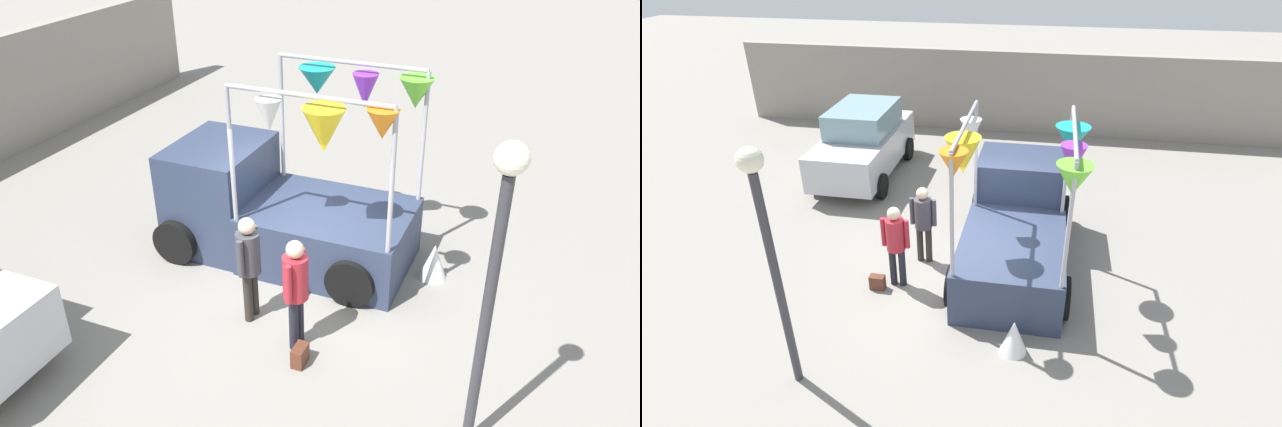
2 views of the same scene
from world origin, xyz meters
TOP-DOWN VIEW (x-y plane):
  - ground_plane at (0.00, 0.00)m, footprint 60.00×60.00m
  - vendor_truck at (0.88, 0.76)m, footprint 2.58×4.06m
  - parked_car at (-3.47, 4.07)m, footprint 1.88×4.00m
  - person_customer at (-1.21, -0.56)m, footprint 0.53×0.34m
  - person_vendor at (-0.90, 0.29)m, footprint 0.53×0.34m
  - handbag at (-1.56, -0.76)m, footprint 0.28×0.16m
  - street_lamp at (-2.04, -3.05)m, footprint 0.32×0.32m
  - brick_boundary_wall at (0.00, 8.22)m, footprint 18.00×0.36m
  - folded_kite_bundle_white at (1.08, -1.93)m, footprint 0.62×0.62m

SIDE VIEW (x-z plane):
  - ground_plane at x=0.00m, z-range 0.00..0.00m
  - handbag at x=-1.56m, z-range 0.00..0.28m
  - folded_kite_bundle_white at x=1.08m, z-range 0.00..0.60m
  - vendor_truck at x=0.88m, z-range -0.69..2.48m
  - parked_car at x=-3.47m, z-range 0.00..1.88m
  - person_vendor at x=-0.90m, z-range 0.17..1.82m
  - person_customer at x=-1.21m, z-range 0.17..1.83m
  - brick_boundary_wall at x=0.00m, z-range 0.00..2.60m
  - street_lamp at x=-2.04m, z-range 0.59..4.30m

